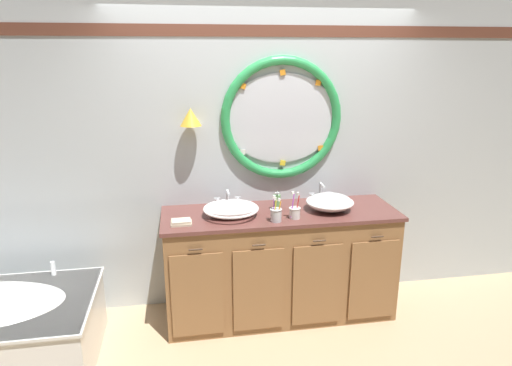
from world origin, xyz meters
TOP-DOWN VIEW (x-y plane):
  - ground_plane at (0.00, 0.00)m, footprint 14.00×14.00m
  - back_wall_assembly at (0.01, 0.59)m, footprint 6.40×0.26m
  - vanity_counter at (0.08, 0.24)m, footprint 1.91×0.65m
  - sink_basin_left at (-0.32, 0.22)m, footprint 0.44×0.44m
  - sink_basin_right at (0.49, 0.22)m, footprint 0.39×0.39m
  - faucet_set_left at (-0.32, 0.47)m, footprint 0.23×0.13m
  - faucet_set_right at (0.49, 0.47)m, footprint 0.21×0.13m
  - toothbrush_holder_left at (-0.00, 0.04)m, footprint 0.09×0.09m
  - toothbrush_holder_right at (0.16, 0.08)m, footprint 0.09×0.09m
  - soap_dispenser at (0.06, 0.29)m, footprint 0.06×0.07m
  - folded_hand_towel at (-0.71, 0.10)m, footprint 0.15×0.12m

SIDE VIEW (x-z plane):
  - ground_plane at x=0.00m, z-range 0.00..0.00m
  - vanity_counter at x=0.08m, z-range 0.00..0.92m
  - folded_hand_towel at x=-0.71m, z-range 0.92..0.95m
  - toothbrush_holder_right at x=0.16m, z-range 0.86..1.08m
  - faucet_set_left at x=-0.32m, z-range 0.90..1.04m
  - sink_basin_left at x=-0.32m, z-range 0.92..1.03m
  - toothbrush_holder_left at x=0.00m, z-range 0.87..1.08m
  - faucet_set_right at x=0.49m, z-range 0.90..1.06m
  - sink_basin_right at x=0.49m, z-range 0.92..1.05m
  - soap_dispenser at x=0.06m, z-range 0.91..1.07m
  - back_wall_assembly at x=0.01m, z-range 0.03..2.63m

